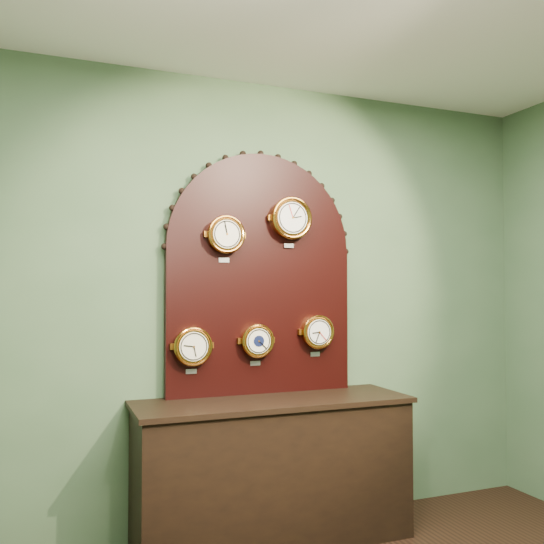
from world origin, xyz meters
name	(u,v)px	position (x,y,z in m)	size (l,w,h in m)	color
wall_back	(258,301)	(0.00, 2.50, 1.40)	(4.00, 4.00, 0.00)	#4B6948
shop_counter	(273,473)	(0.00, 2.23, 0.40)	(1.60, 0.50, 0.80)	black
display_board	(260,266)	(0.00, 2.45, 1.63)	(1.26, 0.06, 1.53)	black
roman_clock	(226,235)	(-0.25, 2.38, 1.81)	(0.23, 0.08, 0.28)	orange
arabic_clock	(291,218)	(0.18, 2.38, 1.92)	(0.27, 0.08, 0.32)	orange
hygrometer	(193,346)	(-0.45, 2.38, 1.14)	(0.23, 0.08, 0.28)	orange
barometer	(257,341)	(-0.05, 2.38, 1.16)	(0.21, 0.08, 0.26)	orange
tide_clock	(317,332)	(0.36, 2.38, 1.21)	(0.22, 0.08, 0.27)	orange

